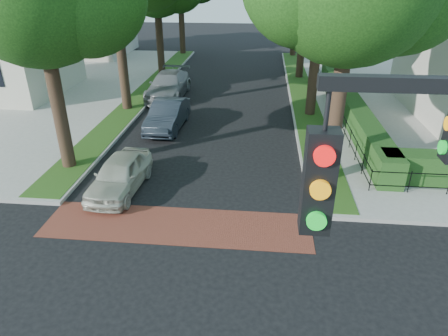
# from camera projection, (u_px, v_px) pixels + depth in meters

# --- Properties ---
(ground) EXTENTS (120.00, 120.00, 0.00)m
(ground) POSITION_uv_depth(u_px,v_px,m) (153.00, 294.00, 10.62)
(ground) COLOR black
(ground) RESTS_ON ground
(crosswalk_far) EXTENTS (9.00, 2.20, 0.01)m
(crosswalk_far) POSITION_uv_depth(u_px,v_px,m) (177.00, 225.00, 13.46)
(crosswalk_far) COLOR brown
(crosswalk_far) RESTS_ON ground
(grass_strip_ne) EXTENTS (1.60, 29.80, 0.02)m
(grass_strip_ne) POSITION_uv_depth(u_px,v_px,m) (302.00, 94.00, 27.09)
(grass_strip_ne) COLOR #1C4012
(grass_strip_ne) RESTS_ON sidewalk_ne
(grass_strip_nw) EXTENTS (1.60, 29.80, 0.02)m
(grass_strip_nw) POSITION_uv_depth(u_px,v_px,m) (147.00, 90.00, 28.03)
(grass_strip_nw) COLOR #1C4012
(grass_strip_nw) RESTS_ON sidewalk_nw
(hedge_main_road) EXTENTS (1.00, 18.00, 1.20)m
(hedge_main_road) POSITION_uv_depth(u_px,v_px,m) (349.00, 105.00, 22.97)
(hedge_main_road) COLOR #1A3B14
(hedge_main_road) RESTS_ON sidewalk_ne
(fence_main_road) EXTENTS (0.06, 18.00, 0.90)m
(fence_main_road) POSITION_uv_depth(u_px,v_px,m) (335.00, 107.00, 23.11)
(fence_main_road) COLOR black
(fence_main_road) RESTS_ON sidewalk_ne
(house_left_far) EXTENTS (10.00, 9.00, 10.14)m
(house_left_far) POSITION_uv_depth(u_px,v_px,m) (76.00, 1.00, 38.21)
(house_left_far) COLOR beige
(house_left_far) RESTS_ON sidewalk_nw
(parked_car_front) EXTENTS (1.82, 4.08, 1.36)m
(parked_car_front) POSITION_uv_depth(u_px,v_px,m) (120.00, 174.00, 15.34)
(parked_car_front) COLOR #B7B8A6
(parked_car_front) RESTS_ON ground
(parked_car_middle) EXTENTS (1.71, 4.54, 1.48)m
(parked_car_middle) POSITION_uv_depth(u_px,v_px,m) (168.00, 115.00, 21.41)
(parked_car_middle) COLOR #202730
(parked_car_middle) RESTS_ON ground
(parked_car_rear) EXTENTS (2.35, 5.62, 1.62)m
(parked_car_rear) POSITION_uv_depth(u_px,v_px,m) (169.00, 85.00, 26.68)
(parked_car_rear) COLOR gray
(parked_car_rear) RESTS_ON ground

